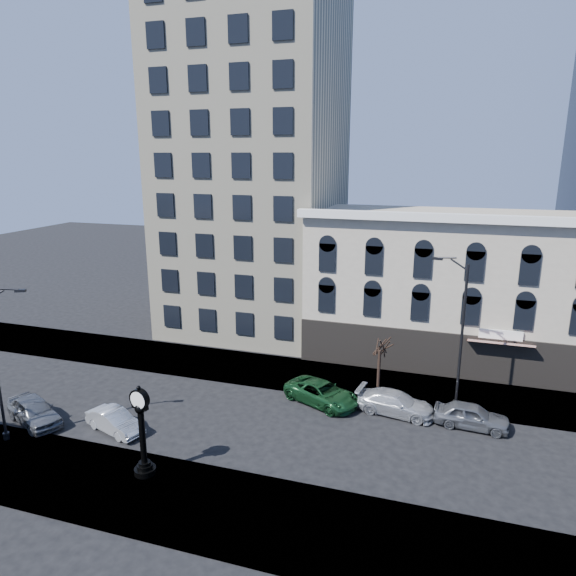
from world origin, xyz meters
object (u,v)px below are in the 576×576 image
(street_clock, at_px, (142,435))
(car_near_a, at_px, (34,411))
(street_lamp_near, at_px, (2,325))
(car_near_b, at_px, (115,421))

(street_clock, relative_size, car_near_a, 1.04)
(street_clock, distance_m, street_lamp_near, 10.37)
(street_clock, distance_m, car_near_a, 10.26)
(street_clock, height_order, street_lamp_near, street_lamp_near)
(street_lamp_near, xyz_separation_m, car_near_b, (4.88, 2.62, -6.58))
(street_lamp_near, bearing_deg, car_near_b, 3.73)
(street_clock, bearing_deg, car_near_a, 173.05)
(car_near_a, xyz_separation_m, car_near_b, (5.52, 0.65, -0.14))
(street_clock, xyz_separation_m, car_near_b, (-4.25, 3.36, -1.72))
(street_clock, xyz_separation_m, car_near_a, (-9.77, 2.71, -1.58))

